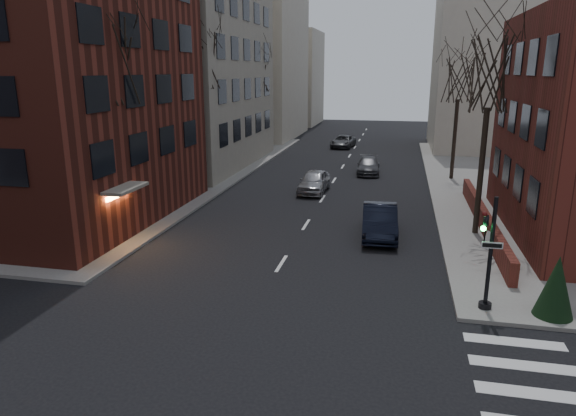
{
  "coord_description": "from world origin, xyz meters",
  "views": [
    {
      "loc": [
        4.77,
        -8.5,
        8.18
      ],
      "look_at": [
        -0.13,
        13.96,
        2.0
      ],
      "focal_mm": 32.0,
      "sensor_mm": 36.0,
      "label": 1
    }
  ],
  "objects_px": {
    "tree_right_b": "(459,79)",
    "parked_sedan": "(380,221)",
    "tree_left_b": "(202,59)",
    "sandwich_board": "(492,240)",
    "streetlamp_near": "(191,135)",
    "tree_right_a": "(491,74)",
    "evergreen_shrub": "(556,286)",
    "streetlamp_far": "(269,111)",
    "traffic_signal": "(488,261)",
    "car_lane_silver": "(314,181)",
    "tree_left_c": "(257,72)",
    "car_lane_far": "(343,141)",
    "car_lane_gray": "(368,166)",
    "tree_left_a": "(107,64)"
  },
  "relations": [
    {
      "from": "sandwich_board",
      "to": "evergreen_shrub",
      "type": "height_order",
      "value": "evergreen_shrub"
    },
    {
      "from": "tree_right_a",
      "to": "evergreen_shrub",
      "type": "bearing_deg",
      "value": -81.6
    },
    {
      "from": "streetlamp_near",
      "to": "car_lane_silver",
      "type": "distance_m",
      "value": 8.97
    },
    {
      "from": "tree_left_b",
      "to": "car_lane_gray",
      "type": "bearing_deg",
      "value": 32.99
    },
    {
      "from": "tree_left_c",
      "to": "car_lane_silver",
      "type": "relative_size",
      "value": 2.19
    },
    {
      "from": "evergreen_shrub",
      "to": "tree_right_a",
      "type": "bearing_deg",
      "value": 98.4
    },
    {
      "from": "streetlamp_far",
      "to": "tree_right_b",
      "type": "bearing_deg",
      "value": -30.47
    },
    {
      "from": "car_lane_silver",
      "to": "car_lane_gray",
      "type": "bearing_deg",
      "value": 68.2
    },
    {
      "from": "tree_left_c",
      "to": "car_lane_far",
      "type": "height_order",
      "value": "tree_left_c"
    },
    {
      "from": "car_lane_gray",
      "to": "car_lane_far",
      "type": "distance_m",
      "value": 14.79
    },
    {
      "from": "tree_right_a",
      "to": "tree_left_c",
      "type": "bearing_deg",
      "value": 128.66
    },
    {
      "from": "car_lane_silver",
      "to": "sandwich_board",
      "type": "distance_m",
      "value": 14.35
    },
    {
      "from": "streetlamp_far",
      "to": "parked_sedan",
      "type": "height_order",
      "value": "streetlamp_far"
    },
    {
      "from": "tree_right_b",
      "to": "parked_sedan",
      "type": "height_order",
      "value": "tree_right_b"
    },
    {
      "from": "parked_sedan",
      "to": "tree_right_b",
      "type": "bearing_deg",
      "value": 69.03
    },
    {
      "from": "streetlamp_near",
      "to": "tree_left_b",
      "type": "bearing_deg",
      "value": 98.53
    },
    {
      "from": "tree_left_c",
      "to": "car_lane_far",
      "type": "xyz_separation_m",
      "value": [
        7.51,
        7.59,
        -7.38
      ]
    },
    {
      "from": "tree_left_a",
      "to": "tree_left_b",
      "type": "relative_size",
      "value": 0.95
    },
    {
      "from": "car_lane_gray",
      "to": "streetlamp_far",
      "type": "bearing_deg",
      "value": 137.81
    },
    {
      "from": "tree_left_c",
      "to": "tree_right_a",
      "type": "height_order",
      "value": "same"
    },
    {
      "from": "tree_left_c",
      "to": "evergreen_shrub",
      "type": "height_order",
      "value": "tree_left_c"
    },
    {
      "from": "tree_right_a",
      "to": "streetlamp_near",
      "type": "bearing_deg",
      "value": 166.76
    },
    {
      "from": "tree_left_b",
      "to": "sandwich_board",
      "type": "xyz_separation_m",
      "value": [
        18.01,
        -10.42,
        -8.36
      ]
    },
    {
      "from": "parked_sedan",
      "to": "car_lane_far",
      "type": "xyz_separation_m",
      "value": [
        -5.29,
        30.79,
        -0.15
      ]
    },
    {
      "from": "tree_right_b",
      "to": "streetlamp_near",
      "type": "distance_m",
      "value": 20.01
    },
    {
      "from": "tree_left_b",
      "to": "car_lane_far",
      "type": "bearing_deg",
      "value": 70.83
    },
    {
      "from": "traffic_signal",
      "to": "tree_right_a",
      "type": "bearing_deg",
      "value": 84.53
    },
    {
      "from": "traffic_signal",
      "to": "car_lane_gray",
      "type": "relative_size",
      "value": 0.9
    },
    {
      "from": "car_lane_far",
      "to": "traffic_signal",
      "type": "bearing_deg",
      "value": -71.02
    },
    {
      "from": "tree_right_a",
      "to": "streetlamp_far",
      "type": "bearing_deg",
      "value": 125.31
    },
    {
      "from": "tree_right_a",
      "to": "evergreen_shrub",
      "type": "distance_m",
      "value": 11.46
    },
    {
      "from": "traffic_signal",
      "to": "parked_sedan",
      "type": "bearing_deg",
      "value": 116.76
    },
    {
      "from": "traffic_signal",
      "to": "tree_left_c",
      "type": "distance_m",
      "value": 35.76
    },
    {
      "from": "tree_left_b",
      "to": "sandwich_board",
      "type": "bearing_deg",
      "value": -30.05
    },
    {
      "from": "tree_left_a",
      "to": "evergreen_shrub",
      "type": "bearing_deg",
      "value": -15.12
    },
    {
      "from": "parked_sedan",
      "to": "streetlamp_far",
      "type": "bearing_deg",
      "value": 112.39
    },
    {
      "from": "traffic_signal",
      "to": "evergreen_shrub",
      "type": "distance_m",
      "value": 2.32
    },
    {
      "from": "tree_right_b",
      "to": "car_lane_gray",
      "type": "bearing_deg",
      "value": 168.86
    },
    {
      "from": "tree_left_c",
      "to": "streetlamp_near",
      "type": "bearing_deg",
      "value": -88.09
    },
    {
      "from": "streetlamp_near",
      "to": "evergreen_shrub",
      "type": "height_order",
      "value": "streetlamp_near"
    },
    {
      "from": "traffic_signal",
      "to": "streetlamp_far",
      "type": "bearing_deg",
      "value": 116.06
    },
    {
      "from": "streetlamp_far",
      "to": "car_lane_silver",
      "type": "relative_size",
      "value": 1.41
    },
    {
      "from": "streetlamp_near",
      "to": "car_lane_far",
      "type": "xyz_separation_m",
      "value": [
        6.91,
        25.59,
        -3.58
      ]
    },
    {
      "from": "tree_left_c",
      "to": "car_lane_far",
      "type": "bearing_deg",
      "value": 45.32
    },
    {
      "from": "streetlamp_near",
      "to": "sandwich_board",
      "type": "distance_m",
      "value": 18.91
    },
    {
      "from": "car_lane_far",
      "to": "evergreen_shrub",
      "type": "xyz_separation_m",
      "value": [
        11.44,
        -38.71,
        0.57
      ]
    },
    {
      "from": "car_lane_silver",
      "to": "traffic_signal",
      "type": "bearing_deg",
      "value": -60.67
    },
    {
      "from": "tree_right_b",
      "to": "streetlamp_far",
      "type": "xyz_separation_m",
      "value": [
        -17.0,
        10.0,
        -3.35
      ]
    },
    {
      "from": "tree_right_a",
      "to": "streetlamp_far",
      "type": "distance_m",
      "value": 29.65
    },
    {
      "from": "car_lane_silver",
      "to": "car_lane_far",
      "type": "distance_m",
      "value": 21.8
    }
  ]
}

